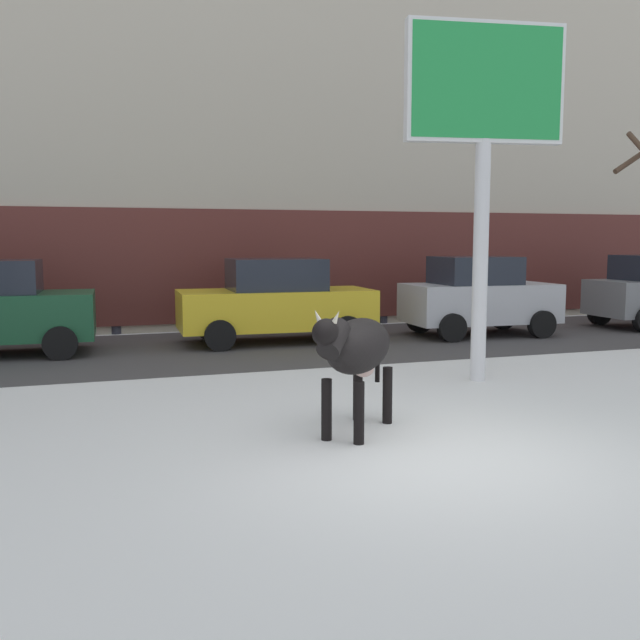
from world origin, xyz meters
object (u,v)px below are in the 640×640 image
Objects in this scene: billboard at (485,105)px; pedestrian_near_billboard at (115,297)px; pedestrian_by_cars at (383,291)px; car_yellow_sedan at (276,301)px; cow_black at (356,349)px; car_silver_hatchback at (478,296)px.

pedestrian_near_billboard is at bearing 124.21° from billboard.
car_yellow_sedan is at bearing -145.02° from pedestrian_by_cars.
cow_black is 11.04m from pedestrian_by_cars.
pedestrian_near_billboard reaches higher than cow_black.
car_yellow_sedan is at bearing 111.08° from billboard.
car_silver_hatchback reaches higher than pedestrian_by_cars.
car_yellow_sedan is at bearing 175.25° from car_silver_hatchback.
pedestrian_near_billboard and pedestrian_by_cars have the same top height.
billboard is 6.46m from car_yellow_sedan.
car_silver_hatchback is at bearing -20.30° from pedestrian_near_billboard.
billboard is 3.21× the size of pedestrian_near_billboard.
pedestrian_by_cars is at bearing 64.60° from cow_black.
car_yellow_sedan is 4.18m from pedestrian_near_billboard.
car_silver_hatchback is (5.85, 6.97, -0.07)m from cow_black.
cow_black is 9.10m from car_silver_hatchback.
car_yellow_sedan is 2.47× the size of pedestrian_near_billboard.
pedestrian_by_cars is (6.98, 0.00, 0.00)m from pedestrian_near_billboard.
car_silver_hatchback reaches higher than pedestrian_near_billboard.
pedestrian_by_cars is (-1.12, 3.00, -0.05)m from car_silver_hatchback.
pedestrian_by_cars is (3.71, 2.59, -0.03)m from car_yellow_sedan.
pedestrian_near_billboard is (-3.27, 2.59, -0.03)m from car_yellow_sedan.
car_yellow_sedan is (-1.97, 5.12, -3.41)m from billboard.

